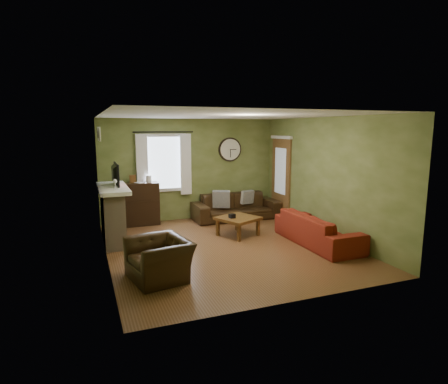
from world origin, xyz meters
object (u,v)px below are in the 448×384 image
object	(u,v)px
sofa_red	(317,229)
bookshelf	(141,204)
coffee_table	(238,226)
armchair	(159,259)
sofa_brown	(236,207)

from	to	relation	value
sofa_red	bookshelf	bearing A→B (deg)	47.88
bookshelf	sofa_red	world-z (taller)	bookshelf
bookshelf	coffee_table	world-z (taller)	bookshelf
armchair	sofa_red	bearing A→B (deg)	89.18
coffee_table	bookshelf	bearing A→B (deg)	137.35
coffee_table	sofa_brown	bearing A→B (deg)	68.66
sofa_brown	coffee_table	bearing A→B (deg)	-111.34
bookshelf	sofa_brown	xyz separation A→B (m)	(2.44, -0.26, -0.19)
bookshelf	sofa_red	bearing A→B (deg)	-42.12
sofa_brown	sofa_red	xyz separation A→B (m)	(0.72, -2.59, -0.02)
sofa_red	armchair	bearing A→B (deg)	100.64
sofa_red	armchair	size ratio (longest dim) A/B	2.17
bookshelf	armchair	distance (m)	3.51
bookshelf	coffee_table	distance (m)	2.56
armchair	coffee_table	size ratio (longest dim) A/B	1.24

